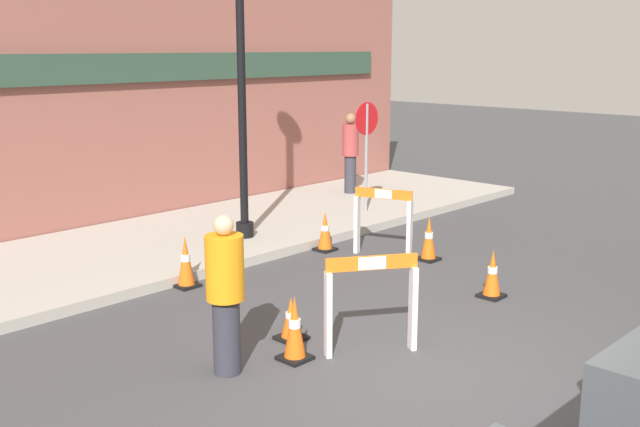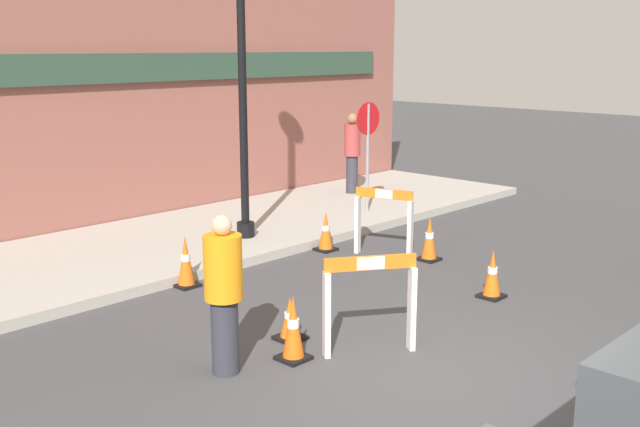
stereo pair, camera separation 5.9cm
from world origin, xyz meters
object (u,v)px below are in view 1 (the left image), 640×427
at_px(streetlamp_post, 240,36).
at_px(person_worker, 225,291).
at_px(person_pedestrian, 350,150).
at_px(stop_sign, 366,139).

height_order(streetlamp_post, person_worker, streetlamp_post).
relative_size(streetlamp_post, person_pedestrian, 2.94).
xyz_separation_m(person_worker, person_pedestrian, (7.31, 4.82, 0.19)).
bearing_deg(person_worker, stop_sign, 13.20).
bearing_deg(stop_sign, person_pedestrian, -127.50).
xyz_separation_m(stop_sign, person_pedestrian, (1.17, 1.41, -0.47)).
height_order(person_worker, person_pedestrian, person_pedestrian).
bearing_deg(person_pedestrian, streetlamp_post, 13.91).
bearing_deg(person_pedestrian, person_worker, 30.08).
distance_m(streetlamp_post, stop_sign, 3.35).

